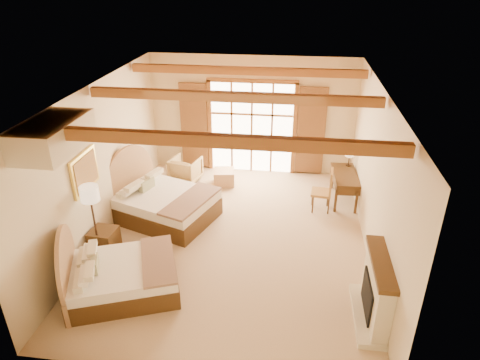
% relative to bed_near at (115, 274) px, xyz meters
% --- Properties ---
extents(floor, '(7.00, 7.00, 0.00)m').
position_rel_bed_near_xyz_m(floor, '(1.82, 1.91, -0.37)').
color(floor, tan).
rests_on(floor, ground).
extents(wall_back, '(5.50, 0.00, 5.50)m').
position_rel_bed_near_xyz_m(wall_back, '(1.82, 5.41, 1.23)').
color(wall_back, beige).
rests_on(wall_back, ground).
extents(wall_left, '(0.00, 7.00, 7.00)m').
position_rel_bed_near_xyz_m(wall_left, '(-0.93, 1.91, 1.23)').
color(wall_left, beige).
rests_on(wall_left, ground).
extents(wall_right, '(0.00, 7.00, 7.00)m').
position_rel_bed_near_xyz_m(wall_right, '(4.57, 1.91, 1.23)').
color(wall_right, beige).
rests_on(wall_right, ground).
extents(ceiling, '(7.00, 7.00, 0.00)m').
position_rel_bed_near_xyz_m(ceiling, '(1.82, 1.91, 2.83)').
color(ceiling, '#B46935').
rests_on(ceiling, ground).
extents(ceiling_beams, '(5.39, 4.60, 0.18)m').
position_rel_bed_near_xyz_m(ceiling_beams, '(1.82, 1.91, 2.71)').
color(ceiling_beams, brown).
rests_on(ceiling_beams, ceiling).
extents(french_doors, '(3.95, 0.08, 2.60)m').
position_rel_bed_near_xyz_m(french_doors, '(1.82, 5.35, 0.88)').
color(french_doors, white).
rests_on(french_doors, ground).
extents(fireplace, '(0.46, 1.40, 1.16)m').
position_rel_bed_near_xyz_m(fireplace, '(4.42, -0.09, 0.14)').
color(fireplace, beige).
rests_on(fireplace, ground).
extents(painting, '(0.06, 0.95, 0.75)m').
position_rel_bed_near_xyz_m(painting, '(-0.88, 1.16, 1.38)').
color(painting, '#E3C750').
rests_on(painting, wall_left).
extents(canopy_valance, '(0.70, 1.40, 0.45)m').
position_rel_bed_near_xyz_m(canopy_valance, '(-0.58, -0.09, 2.58)').
color(canopy_valance, '#F7EAC6').
rests_on(canopy_valance, ceiling).
extents(bed_near, '(2.33, 1.97, 1.23)m').
position_rel_bed_near_xyz_m(bed_near, '(0.00, 0.00, 0.00)').
color(bed_near, '#462D14').
rests_on(bed_near, floor).
extents(bed_far, '(2.60, 2.20, 1.38)m').
position_rel_bed_near_xyz_m(bed_far, '(0.01, 2.51, 0.05)').
color(bed_far, '#462D14').
rests_on(bed_far, floor).
extents(nightstand, '(0.53, 0.53, 0.58)m').
position_rel_bed_near_xyz_m(nightstand, '(-0.63, 0.98, -0.08)').
color(nightstand, '#462D14').
rests_on(nightstand, floor).
extents(floor_lamp, '(0.34, 0.34, 1.62)m').
position_rel_bed_near_xyz_m(floor_lamp, '(-0.68, 0.82, 1.01)').
color(floor_lamp, '#322116').
rests_on(floor_lamp, floor).
extents(armchair, '(0.87, 0.89, 0.68)m').
position_rel_bed_near_xyz_m(armchair, '(0.15, 4.43, -0.03)').
color(armchair, tan).
rests_on(armchair, floor).
extents(ottoman, '(0.62, 0.62, 0.39)m').
position_rel_bed_near_xyz_m(ottoman, '(1.19, 4.42, -0.18)').
color(ottoman, tan).
rests_on(ottoman, floor).
extents(desk, '(0.65, 1.36, 0.71)m').
position_rel_bed_near_xyz_m(desk, '(4.27, 3.93, 0.01)').
color(desk, '#462D14').
rests_on(desk, floor).
extents(desk_chair, '(0.50, 0.50, 1.04)m').
position_rel_bed_near_xyz_m(desk_chair, '(3.71, 3.37, -0.05)').
color(desk_chair, '#B4783C').
rests_on(desk_chair, floor).
extents(desk_lamp, '(0.22, 0.22, 0.43)m').
position_rel_bed_near_xyz_m(desk_lamp, '(4.38, 4.44, 0.67)').
color(desk_lamp, '#322116').
rests_on(desk_lamp, desk).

